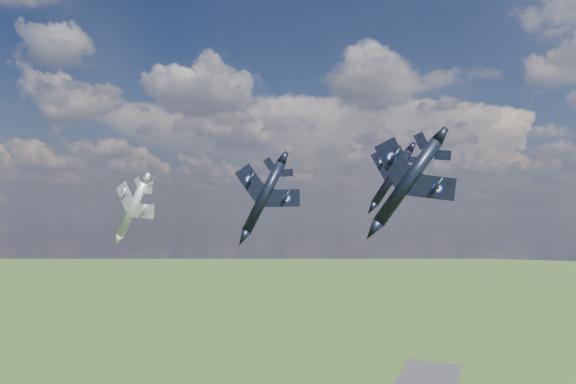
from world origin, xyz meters
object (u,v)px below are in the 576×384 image
at_px(jet_lead_navy, 264,197).
at_px(jet_high_navy, 392,177).
at_px(jet_right_navy, 407,182).
at_px(jet_left_silver, 132,209).

xyz_separation_m(jet_lead_navy, jet_high_navy, (13.41, 24.36, 3.97)).
height_order(jet_lead_navy, jet_right_navy, jet_right_navy).
bearing_deg(jet_right_navy, jet_high_navy, 93.66).
relative_size(jet_lead_navy, jet_left_silver, 0.97).
distance_m(jet_right_navy, jet_left_silver, 56.19).
xyz_separation_m(jet_lead_navy, jet_left_silver, (-30.84, 11.38, -1.47)).
bearing_deg(jet_right_navy, jet_left_silver, 148.82).
height_order(jet_lead_navy, jet_left_silver, jet_lead_navy).
distance_m(jet_lead_navy, jet_right_navy, 23.29).
bearing_deg(jet_left_silver, jet_high_navy, 24.30).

